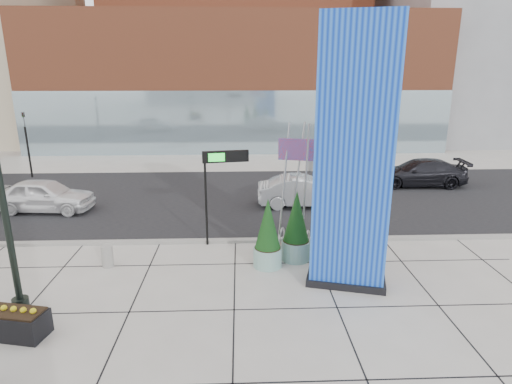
{
  "coord_description": "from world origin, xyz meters",
  "views": [
    {
      "loc": [
        1.21,
        -11.89,
        6.72
      ],
      "look_at": [
        1.75,
        2.0,
        2.66
      ],
      "focal_mm": 30.0,
      "sensor_mm": 36.0,
      "label": 1
    }
  ],
  "objects_px": {
    "blue_pylon": "(353,163)",
    "public_art_sculpture": "(302,220)",
    "overhead_street_sign": "(222,165)",
    "concrete_bollard": "(107,256)",
    "lamp_post": "(3,204)",
    "car_white_west": "(45,196)",
    "car_silver_mid": "(304,192)"
  },
  "relations": [
    {
      "from": "blue_pylon",
      "to": "public_art_sculpture",
      "type": "height_order",
      "value": "blue_pylon"
    },
    {
      "from": "overhead_street_sign",
      "to": "blue_pylon",
      "type": "bearing_deg",
      "value": -49.16
    },
    {
      "from": "concrete_bollard",
      "to": "blue_pylon",
      "type": "bearing_deg",
      "value": -10.99
    },
    {
      "from": "lamp_post",
      "to": "car_white_west",
      "type": "relative_size",
      "value": 1.74
    },
    {
      "from": "lamp_post",
      "to": "car_silver_mid",
      "type": "height_order",
      "value": "lamp_post"
    },
    {
      "from": "blue_pylon",
      "to": "car_white_west",
      "type": "height_order",
      "value": "blue_pylon"
    },
    {
      "from": "public_art_sculpture",
      "to": "car_white_west",
      "type": "xyz_separation_m",
      "value": [
        -11.74,
        5.2,
        -0.49
      ]
    },
    {
      "from": "lamp_post",
      "to": "concrete_bollard",
      "type": "xyz_separation_m",
      "value": [
        1.55,
        2.98,
        -2.91
      ]
    },
    {
      "from": "lamp_post",
      "to": "public_art_sculpture",
      "type": "bearing_deg",
      "value": 25.04
    },
    {
      "from": "lamp_post",
      "to": "car_silver_mid",
      "type": "relative_size",
      "value": 1.74
    },
    {
      "from": "blue_pylon",
      "to": "concrete_bollard",
      "type": "relative_size",
      "value": 10.65
    },
    {
      "from": "blue_pylon",
      "to": "overhead_street_sign",
      "type": "height_order",
      "value": "blue_pylon"
    },
    {
      "from": "overhead_street_sign",
      "to": "car_silver_mid",
      "type": "relative_size",
      "value": 0.81
    },
    {
      "from": "blue_pylon",
      "to": "concrete_bollard",
      "type": "xyz_separation_m",
      "value": [
        -8.04,
        1.56,
        -3.59
      ]
    },
    {
      "from": "public_art_sculpture",
      "to": "overhead_street_sign",
      "type": "bearing_deg",
      "value": -176.59
    },
    {
      "from": "concrete_bollard",
      "to": "lamp_post",
      "type": "bearing_deg",
      "value": -117.43
    },
    {
      "from": "blue_pylon",
      "to": "car_silver_mid",
      "type": "xyz_separation_m",
      "value": [
        -0.18,
        8.06,
        -3.21
      ]
    },
    {
      "from": "car_white_west",
      "to": "public_art_sculpture",
      "type": "bearing_deg",
      "value": -108.54
    },
    {
      "from": "overhead_street_sign",
      "to": "car_silver_mid",
      "type": "height_order",
      "value": "overhead_street_sign"
    },
    {
      "from": "overhead_street_sign",
      "to": "car_white_west",
      "type": "height_order",
      "value": "overhead_street_sign"
    },
    {
      "from": "lamp_post",
      "to": "concrete_bollard",
      "type": "height_order",
      "value": "lamp_post"
    },
    {
      "from": "lamp_post",
      "to": "car_white_west",
      "type": "xyz_separation_m",
      "value": [
        -3.22,
        9.18,
        -2.51
      ]
    },
    {
      "from": "lamp_post",
      "to": "concrete_bollard",
      "type": "bearing_deg",
      "value": 62.57
    },
    {
      "from": "lamp_post",
      "to": "car_white_west",
      "type": "distance_m",
      "value": 10.05
    },
    {
      "from": "public_art_sculpture",
      "to": "blue_pylon",
      "type": "bearing_deg",
      "value": -48.82
    },
    {
      "from": "concrete_bollard",
      "to": "car_silver_mid",
      "type": "bearing_deg",
      "value": 39.57
    },
    {
      "from": "overhead_street_sign",
      "to": "car_silver_mid",
      "type": "bearing_deg",
      "value": 40.96
    },
    {
      "from": "lamp_post",
      "to": "public_art_sculpture",
      "type": "relative_size",
      "value": 1.65
    },
    {
      "from": "blue_pylon",
      "to": "lamp_post",
      "type": "distance_m",
      "value": 9.72
    },
    {
      "from": "overhead_street_sign",
      "to": "car_white_west",
      "type": "xyz_separation_m",
      "value": [
        -8.75,
        4.4,
        -2.41
      ]
    },
    {
      "from": "blue_pylon",
      "to": "car_white_west",
      "type": "relative_size",
      "value": 1.78
    },
    {
      "from": "lamp_post",
      "to": "overhead_street_sign",
      "type": "relative_size",
      "value": 2.16
    }
  ]
}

